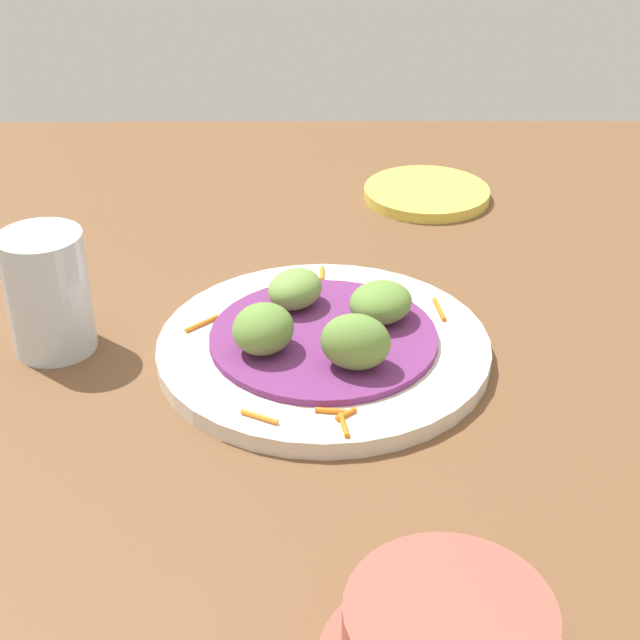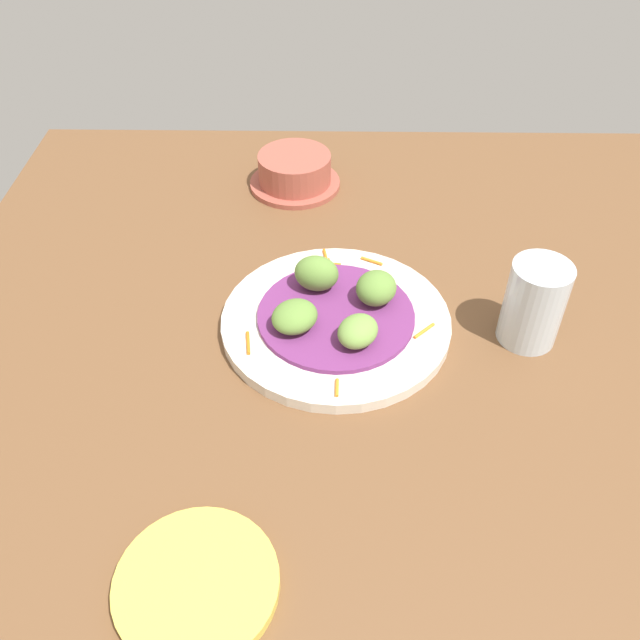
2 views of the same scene
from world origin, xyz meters
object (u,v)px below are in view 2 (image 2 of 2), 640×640
guac_scoop_right (316,273)px  guac_scoop_center (376,288)px  guac_scoop_left (358,331)px  terracotta_bowl (295,172)px  side_plate_small (197,584)px  guac_scoop_back (295,317)px  main_plate (336,322)px  water_glass (534,303)px

guac_scoop_right → guac_scoop_center: bearing=71.7°
guac_scoop_left → terracotta_bowl: (-36.90, -8.73, -1.27)cm
guac_scoop_left → terracotta_bowl: 37.94cm
guac_scoop_left → guac_scoop_right: 10.77cm
side_plate_small → terracotta_bowl: bearing=175.1°
side_plate_small → guac_scoop_back: bearing=166.9°
guac_scoop_right → guac_scoop_left: bearing=26.7°
main_plate → guac_scoop_left: size_ratio=5.34×
main_plate → side_plate_small: bearing=-19.9°
guac_scoop_center → guac_scoop_right: bearing=-108.3°
guac_scoop_left → guac_scoop_back: same height
guac_scoop_right → side_plate_small: 39.10cm
guac_scoop_center → guac_scoop_back: (4.84, -9.61, -0.36)cm
main_plate → guac_scoop_right: bearing=-153.3°
guac_scoop_right → guac_scoop_back: bearing=-18.3°
guac_scoop_right → side_plate_small: (37.75, -9.50, -3.71)cm
terracotta_bowl → side_plate_small: bearing=-4.9°
guac_scoop_center → water_glass: bearing=77.8°
water_glass → guac_scoop_left: bearing=-80.5°
water_glass → terracotta_bowl: bearing=-139.2°
main_plate → guac_scoop_right: guac_scoop_right is taller
main_plate → terracotta_bowl: 32.76cm
terracotta_bowl → water_glass: size_ratio=1.34×
guac_scoop_center → terracotta_bowl: size_ratio=0.37×
guac_scoop_back → terracotta_bowl: size_ratio=0.40×
guac_scoop_center → guac_scoop_back: bearing=-63.3°
terracotta_bowl → water_glass: water_glass is taller
side_plate_small → water_glass: 46.97cm
terracotta_bowl → guac_scoop_back: bearing=2.5°
guac_scoop_left → water_glass: bearing=99.5°
terracotta_bowl → water_glass: 44.38cm
terracotta_bowl → main_plate: bearing=11.1°
guac_scoop_center → terracotta_bowl: bearing=-159.5°
main_plate → guac_scoop_center: size_ratio=5.35×
guac_scoop_right → guac_scoop_back: size_ratio=0.98×
guac_scoop_center → side_plate_small: size_ratio=0.36×
side_plate_small → terracotta_bowl: terracotta_bowl is taller
main_plate → guac_scoop_back: bearing=-63.3°
guac_scoop_back → terracotta_bowl: 34.57cm
guac_scoop_back → side_plate_small: (30.53, -7.12, -3.10)cm
main_plate → guac_scoop_center: 6.33cm
guac_scoop_center → water_glass: (3.86, 17.81, 1.16)cm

